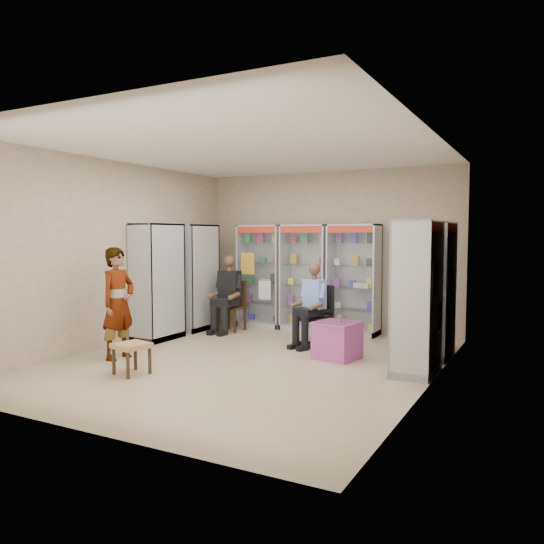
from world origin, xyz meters
The scene contains 18 objects.
floor centered at (0.00, 0.00, 0.00)m, with size 6.00×6.00×0.00m, color tan.
room_shell centered at (0.00, 0.00, 1.97)m, with size 5.02×6.02×3.01m.
cabinet_back_left centered at (-1.30, 2.73, 1.00)m, with size 0.90×0.50×2.00m, color #A6A9AD.
cabinet_back_mid centered at (-0.35, 2.73, 1.00)m, with size 0.90×0.50×2.00m, color #ACAFB3.
cabinet_back_right centered at (0.60, 2.73, 1.00)m, with size 0.90×0.50×2.00m, color silver.
cabinet_right_far centered at (2.23, 1.60, 1.00)m, with size 0.50×0.90×2.00m, color #A2A4A9.
cabinet_right_near centered at (2.23, 0.50, 1.00)m, with size 0.50×0.90×2.00m, color #ABADB3.
cabinet_left_far centered at (-2.23, 1.80, 1.00)m, with size 0.50×0.90×2.00m, color #A1A3A8.
cabinet_left_near centered at (-2.23, 0.70, 1.00)m, with size 0.50×0.90×2.00m, color #B1B5B9.
wooden_chair centered at (-1.55, 2.00, 0.47)m, with size 0.42×0.42×0.94m, color #322213.
seated_customer centered at (-1.55, 1.95, 0.67)m, with size 0.44×0.60×1.34m, color black, non-canonical shape.
office_chair centered at (0.39, 1.50, 0.50)m, with size 0.54×0.54×0.99m, color black.
seated_shopkeeper centered at (0.39, 1.45, 0.63)m, with size 0.41×0.58×1.26m, color #73B5E5, non-canonical shape.
pink_trunk centered at (1.03, 0.80, 0.27)m, with size 0.56×0.54×0.54m, color #BA4A80.
tea_glass centered at (1.06, 0.80, 0.60)m, with size 0.07×0.07×0.11m, color #4F1906.
woven_stool_a centered at (1.90, 1.42, 0.19)m, with size 0.38×0.38×0.38m, color olive.
woven_stool_b centered at (-1.02, -1.27, 0.20)m, with size 0.41×0.41×0.41m, color #AE7D49.
standing_man centered at (-1.81, -0.68, 0.81)m, with size 0.59×0.39×1.63m, color gray.
Camera 1 is at (3.75, -6.40, 1.81)m, focal length 35.00 mm.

